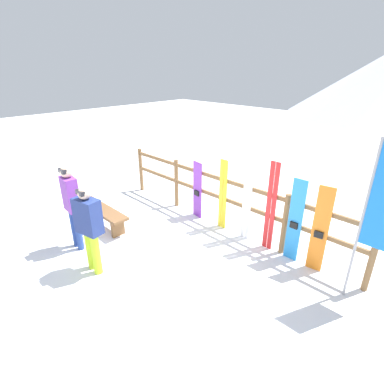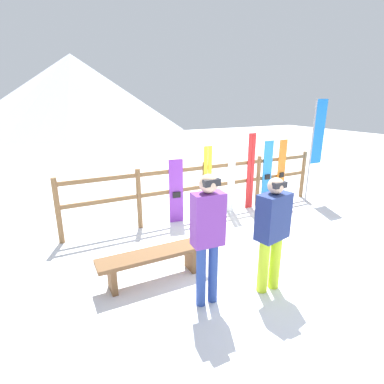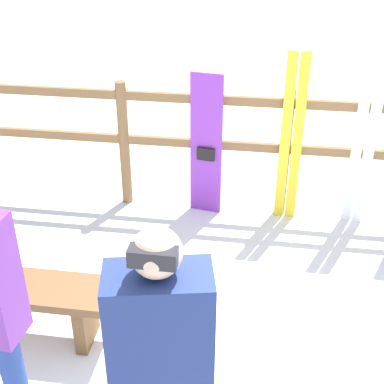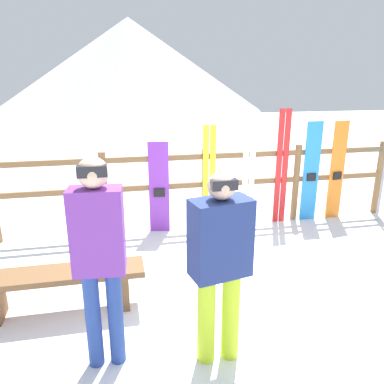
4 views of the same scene
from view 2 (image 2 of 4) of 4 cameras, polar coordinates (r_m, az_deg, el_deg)
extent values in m
plane|color=white|center=(5.24, 14.01, -11.97)|extent=(40.00, 40.00, 0.00)
cone|color=#B2BCD1|center=(27.69, -21.56, 17.10)|extent=(18.00, 18.00, 6.00)
cylinder|color=brown|center=(5.83, -24.18, -3.35)|extent=(0.10, 0.10, 1.23)
cylinder|color=brown|center=(6.05, -10.05, -1.33)|extent=(0.10, 0.10, 1.23)
cylinder|color=brown|center=(6.61, 2.37, 0.52)|extent=(0.10, 0.10, 1.23)
cylinder|color=brown|center=(7.43, 12.45, 2.01)|extent=(0.10, 0.10, 1.23)
cylinder|color=brown|center=(8.43, 20.35, 3.14)|extent=(0.10, 0.10, 1.23)
cube|color=brown|center=(6.59, 2.37, 1.03)|extent=(5.96, 0.05, 0.08)
cube|color=brown|center=(6.48, 2.42, 4.68)|extent=(5.96, 0.05, 0.08)
cube|color=brown|center=(4.37, -7.40, -11.67)|extent=(1.59, 0.36, 0.06)
cube|color=brown|center=(4.35, -14.96, -15.63)|extent=(0.08, 0.29, 0.38)
cube|color=brown|center=(4.68, -0.25, -12.50)|extent=(0.08, 0.29, 0.38)
cylinder|color=#B7D826|center=(4.22, 13.43, -13.51)|extent=(0.14, 0.14, 0.77)
cylinder|color=#B7D826|center=(4.34, 15.52, -12.76)|extent=(0.14, 0.14, 0.77)
cube|color=navy|center=(3.98, 15.23, -4.52)|extent=(0.49, 0.34, 0.61)
sphere|color=#D8B293|center=(3.86, 15.70, 1.14)|extent=(0.21, 0.21, 0.21)
cube|color=black|center=(3.81, 16.36, 1.28)|extent=(0.19, 0.07, 0.07)
cylinder|color=navy|center=(3.86, 1.72, -15.69)|extent=(0.12, 0.12, 0.83)
cylinder|color=navy|center=(3.93, 4.00, -15.04)|extent=(0.12, 0.12, 0.83)
cube|color=#723399|center=(3.55, 3.05, -5.24)|extent=(0.40, 0.24, 0.65)
sphere|color=#D8B293|center=(3.41, 3.17, 1.61)|extent=(0.22, 0.22, 0.22)
cube|color=black|center=(3.34, 3.75, 1.80)|extent=(0.20, 0.08, 0.08)
cube|color=purple|center=(6.23, -3.04, 0.11)|extent=(0.30, 0.07, 1.35)
cube|color=black|center=(6.23, -2.93, -0.55)|extent=(0.17, 0.06, 0.12)
cube|color=yellow|center=(6.51, 2.57, 1.85)|extent=(0.09, 0.02, 1.57)
cube|color=yellow|center=(6.56, 3.37, 1.96)|extent=(0.09, 0.02, 1.57)
cube|color=white|center=(6.80, 7.13, 3.23)|extent=(0.09, 0.02, 1.76)
cube|color=white|center=(6.86, 7.86, 3.32)|extent=(0.09, 0.02, 1.76)
cube|color=red|center=(7.11, 10.75, 3.77)|extent=(0.09, 0.02, 1.78)
cube|color=red|center=(7.17, 11.42, 3.85)|extent=(0.09, 0.02, 1.78)
cube|color=#288CE0|center=(7.48, 14.09, 3.43)|extent=(0.26, 0.03, 1.59)
cube|color=black|center=(7.48, 14.18, 2.79)|extent=(0.14, 0.03, 0.12)
cube|color=orange|center=(7.78, 16.62, 3.74)|extent=(0.27, 0.06, 1.58)
cube|color=black|center=(7.78, 16.71, 3.13)|extent=(0.15, 0.05, 0.12)
cylinder|color=#99999E|center=(7.94, 21.67, 6.98)|extent=(0.04, 0.04, 2.52)
cube|color=blue|center=(8.03, 23.03, 10.47)|extent=(0.36, 0.01, 1.54)
camera|label=1|loc=(6.92, 59.15, 16.33)|focal=28.00mm
camera|label=3|loc=(3.13, 45.12, 16.05)|focal=50.00mm
camera|label=4|loc=(1.86, 54.92, 1.27)|focal=35.00mm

